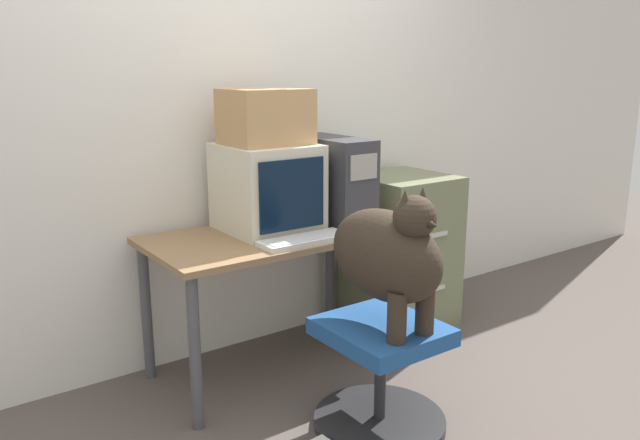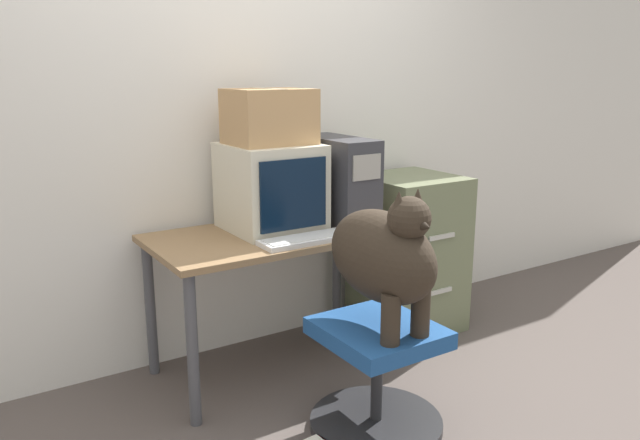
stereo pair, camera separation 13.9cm
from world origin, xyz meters
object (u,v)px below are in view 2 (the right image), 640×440
at_px(dog, 384,255).
at_px(filing_cabinet, 408,252).
at_px(pc_tower, 337,180).
at_px(crt_monitor, 271,187).
at_px(office_chair, 377,376).
at_px(cardboard_box, 269,116).
at_px(keyboard, 305,239).

xyz_separation_m(dog, filing_cabinet, (0.82, 0.80, -0.32)).
bearing_deg(dog, pc_tower, 68.88).
xyz_separation_m(crt_monitor, pc_tower, (0.36, -0.04, 0.01)).
bearing_deg(office_chair, dog, -90.00).
height_order(dog, cardboard_box, cardboard_box).
bearing_deg(filing_cabinet, cardboard_box, 178.91).
bearing_deg(pc_tower, office_chair, -111.84).
xyz_separation_m(filing_cabinet, cardboard_box, (-0.88, 0.02, 0.82)).
bearing_deg(cardboard_box, dog, -85.43).
xyz_separation_m(office_chair, filing_cabinet, (0.82, 0.77, 0.21)).
bearing_deg(pc_tower, crt_monitor, 173.16).
distance_m(pc_tower, cardboard_box, 0.49).
bearing_deg(office_chair, filing_cabinet, 43.23).
bearing_deg(office_chair, crt_monitor, 94.75).
bearing_deg(filing_cabinet, office_chair, -136.77).
distance_m(crt_monitor, keyboard, 0.36).
relative_size(crt_monitor, pc_tower, 0.89).
bearing_deg(keyboard, filing_cabinet, 18.36).
distance_m(keyboard, dog, 0.51).
distance_m(crt_monitor, cardboard_box, 0.34).
bearing_deg(keyboard, cardboard_box, 92.26).
relative_size(office_chair, filing_cabinet, 0.63).
xyz_separation_m(pc_tower, keyboard, (-0.35, -0.26, -0.20)).
xyz_separation_m(crt_monitor, office_chair, (0.07, -0.78, -0.68)).
distance_m(crt_monitor, pc_tower, 0.36).
distance_m(office_chair, filing_cabinet, 1.14).
bearing_deg(dog, office_chair, 90.00).
bearing_deg(filing_cabinet, dog, -135.76).
distance_m(pc_tower, filing_cabinet, 0.71).
bearing_deg(keyboard, pc_tower, 36.56).
distance_m(pc_tower, dog, 0.84).
relative_size(pc_tower, keyboard, 1.16).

